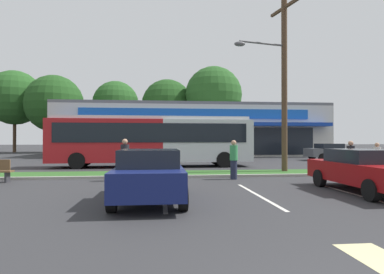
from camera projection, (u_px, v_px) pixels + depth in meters
The scene contains 22 objects.
grass_median at pixel (205, 173), 16.19m from camera, with size 56.00×2.20×0.12m, color #2D5B23.
curb_lip at pixel (209, 176), 14.98m from camera, with size 56.00×0.24×0.12m, color #99968C.
parking_stripe_0 at pixel (164, 196), 9.96m from camera, with size 0.12×4.80×0.01m, color silver.
parking_stripe_1 at pixel (258, 195), 10.19m from camera, with size 0.12×4.80×0.01m, color silver.
parking_stripe_2 at pixel (358, 195), 10.17m from camera, with size 0.12×4.80×0.01m, color silver.
storefront_building at pixel (192, 131), 37.70m from camera, with size 28.96×12.24×5.66m.
tree_far_left at pixel (15, 98), 45.10m from camera, with size 7.58×7.58×11.45m.
tree_left at pixel (54, 104), 43.95m from camera, with size 7.75×7.75×10.57m.
tree_mid_left at pixel (116, 104), 47.88m from camera, with size 6.74×6.74×10.48m.
tree_mid at pixel (167, 105), 47.60m from camera, with size 7.53×7.53×10.67m.
tree_mid_right at pixel (214, 95), 45.37m from camera, with size 7.94×7.94×12.08m.
utility_pole at pixel (282, 78), 16.88m from camera, with size 3.15×2.37×9.32m.
city_bus at pixel (153, 140), 20.99m from camera, with size 12.94×2.89×3.25m.
car_1 at pixel (366, 170), 10.73m from camera, with size 1.96×4.75×1.43m.
car_2 at pixel (87, 151), 27.50m from camera, with size 4.12×1.93×1.48m.
car_3 at pixel (187, 151), 28.08m from camera, with size 4.29×1.97×1.45m.
car_4 at pixel (149, 175), 9.11m from camera, with size 1.95×4.19×1.48m.
car_5 at pixel (331, 151), 27.61m from camera, with size 4.19×2.01×1.43m.
pedestrian_near_bench at pixel (351, 160), 14.58m from camera, with size 0.34×0.34×1.71m.
pedestrian_by_pole at pixel (377, 159), 15.49m from camera, with size 0.33×0.33×1.62m.
pedestrian_mid at pixel (234, 160), 14.32m from camera, with size 0.35×0.35×1.74m.
pedestrian_far at pixel (125, 160), 13.78m from camera, with size 0.36×0.36×1.79m.
Camera 1 is at (-2.32, -2.06, 1.75)m, focal length 30.17 mm.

